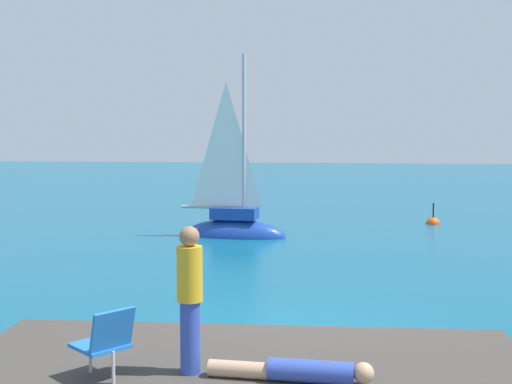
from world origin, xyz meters
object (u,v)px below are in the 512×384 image
object	(u,v)px
person_standing	(190,295)
beach_chair	(106,340)
marker_buoy	(433,224)
sailboat_near	(234,226)
person_sunbather	(298,371)

from	to	relation	value
person_standing	beach_chair	bearing A→B (deg)	103.66
marker_buoy	person_standing	bearing A→B (deg)	-104.17
sailboat_near	person_sunbather	xyz separation A→B (m)	(3.57, -15.31, 0.63)
person_standing	marker_buoy	world-z (taller)	person_standing
person_sunbather	person_standing	world-z (taller)	person_standing
sailboat_near	person_standing	size ratio (longest dim) A/B	4.31
beach_chair	sailboat_near	bearing A→B (deg)	-47.43
sailboat_near	person_standing	xyz separation A→B (m)	(2.38, -15.23, 1.38)
person_standing	person_sunbather	bearing A→B (deg)	-103.26
person_standing	marker_buoy	bearing A→B (deg)	-23.43
beach_chair	person_sunbather	bearing A→B (deg)	-135.56
person_sunbather	sailboat_near	bearing A→B (deg)	-75.26
beach_chair	marker_buoy	distance (m)	20.93
marker_buoy	sailboat_near	bearing A→B (deg)	-148.65
person_sunbather	person_standing	bearing A→B (deg)	-2.37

